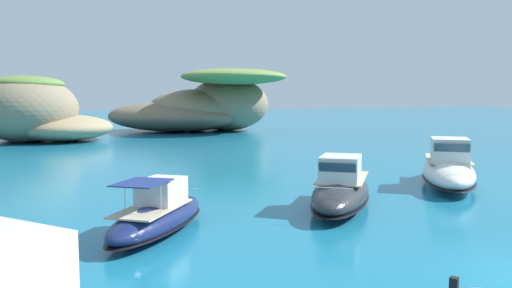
# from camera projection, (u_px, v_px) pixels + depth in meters

# --- Properties ---
(islet_large) EXTENTS (28.53, 25.49, 9.16)m
(islet_large) POSITION_uv_depth(u_px,v_px,m) (207.00, 107.00, 75.21)
(islet_large) COLOR #756651
(islet_large) RESTS_ON ground
(islet_small) EXTENTS (19.11, 16.40, 7.56)m
(islet_small) POSITION_uv_depth(u_px,v_px,m) (33.00, 114.00, 56.98)
(islet_small) COLOR #84755B
(islet_small) RESTS_ON ground
(motorboat_charcoal) EXTENTS (7.01, 8.02, 2.43)m
(motorboat_charcoal) POSITION_uv_depth(u_px,v_px,m) (341.00, 190.00, 22.62)
(motorboat_charcoal) COLOR #2D2D33
(motorboat_charcoal) RESTS_ON ground
(motorboat_navy) EXTENTS (5.61, 6.62, 2.11)m
(motorboat_navy) POSITION_uv_depth(u_px,v_px,m) (158.00, 215.00, 18.36)
(motorboat_navy) COLOR navy
(motorboat_navy) RESTS_ON ground
(motorboat_white) EXTENTS (8.06, 9.14, 2.77)m
(motorboat_white) POSITION_uv_depth(u_px,v_px,m) (448.00, 170.00, 28.19)
(motorboat_white) COLOR white
(motorboat_white) RESTS_ON ground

